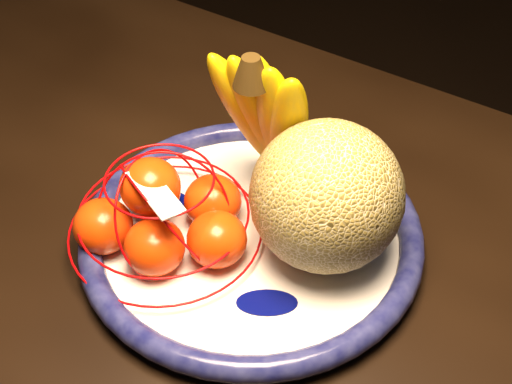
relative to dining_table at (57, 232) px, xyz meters
The scene contains 6 objects.
dining_table is the anchor object (origin of this frame).
fruit_bowl 0.28m from the dining_table, 10.63° to the left, with size 0.37×0.37×0.03m.
cantaloupe 0.38m from the dining_table, 11.69° to the left, with size 0.16×0.16×0.16m, color olive.
banana_bunch 0.34m from the dining_table, 27.27° to the left, with size 0.14×0.13×0.22m.
mandarin_bag 0.23m from the dining_table, ahead, with size 0.25×0.25×0.13m.
price_tag 0.27m from the dining_table, ahead, with size 0.07×0.03×0.00m, color white.
Camera 1 is at (0.45, -0.38, 1.33)m, focal length 50.00 mm.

